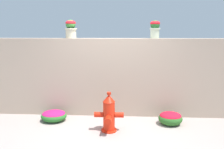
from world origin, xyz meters
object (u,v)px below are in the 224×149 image
at_px(potted_plant_2, 155,28).
at_px(fire_hydrant, 109,114).
at_px(flower_bush_left, 170,118).
at_px(potted_plant_1, 71,28).
at_px(flower_bush_right, 54,115).

height_order(potted_plant_2, fire_hydrant, potted_plant_2).
distance_m(potted_plant_2, flower_bush_left, 2.07).
xyz_separation_m(potted_plant_1, fire_hydrant, (0.98, -1.06, -1.73)).
bearing_deg(fire_hydrant, flower_bush_left, 17.81).
bearing_deg(potted_plant_2, potted_plant_1, 179.58).
relative_size(potted_plant_1, flower_bush_left, 0.82).
xyz_separation_m(potted_plant_2, flower_bush_right, (-2.30, -0.56, -1.97)).
distance_m(fire_hydrant, flower_bush_left, 1.41).
relative_size(potted_plant_2, flower_bush_left, 0.79).
height_order(potted_plant_1, flower_bush_right, potted_plant_1).
bearing_deg(flower_bush_left, potted_plant_2, 117.64).
distance_m(flower_bush_left, flower_bush_right, 2.63).
bearing_deg(potted_plant_1, fire_hydrant, -47.48).
bearing_deg(flower_bush_left, potted_plant_1, 164.54).
distance_m(potted_plant_2, flower_bush_right, 3.08).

